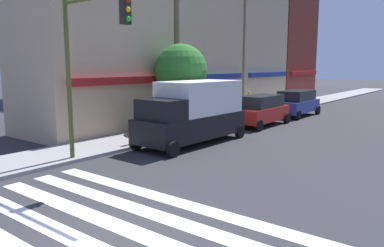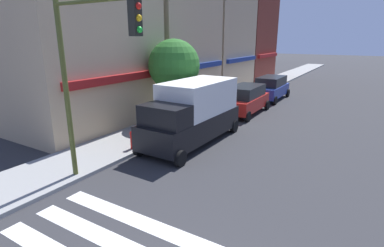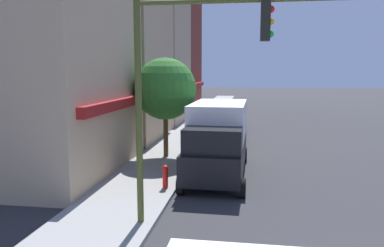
% 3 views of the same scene
% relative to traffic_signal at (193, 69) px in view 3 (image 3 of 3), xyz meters
% --- Properties ---
extents(storefront_row, '(33.14, 5.30, 15.74)m').
position_rel_traffic_signal_xyz_m(storefront_row, '(18.97, 6.58, 2.75)').
color(storefront_row, tan).
rests_on(storefront_row, ground_plane).
extents(traffic_signal, '(0.32, 6.13, 6.31)m').
position_rel_traffic_signal_xyz_m(traffic_signal, '(0.00, 0.00, 0.00)').
color(traffic_signal, '#474C1E').
rests_on(traffic_signal, ground_plane).
extents(box_truck_black, '(6.24, 2.42, 3.04)m').
position_rel_traffic_signal_xyz_m(box_truck_black, '(5.69, -0.22, -2.82)').
color(box_truck_black, black).
rests_on(box_truck_black, ground_plane).
extents(suv_red, '(4.73, 2.12, 1.94)m').
position_rel_traffic_signal_xyz_m(suv_red, '(12.65, -0.22, -3.37)').
color(suv_red, '#B21E19').
rests_on(suv_red, ground_plane).
extents(suv_blue, '(4.72, 2.12, 1.94)m').
position_rel_traffic_signal_xyz_m(suv_blue, '(18.45, -0.22, -3.37)').
color(suv_blue, navy).
rests_on(suv_blue, ground_plane).
extents(pedestrian_orange_vest, '(0.32, 0.32, 1.77)m').
position_rel_traffic_signal_xyz_m(pedestrian_orange_vest, '(15.81, 2.39, -3.33)').
color(pedestrian_orange_vest, '#23232D').
rests_on(pedestrian_orange_vest, sidewalk_left).
extents(pedestrian_green_top, '(0.32, 0.32, 1.77)m').
position_rel_traffic_signal_xyz_m(pedestrian_green_top, '(13.60, 2.36, -3.33)').
color(pedestrian_green_top, '#23232D').
rests_on(pedestrian_green_top, sidewalk_left).
extents(fire_hydrant, '(0.24, 0.24, 0.84)m').
position_rel_traffic_signal_xyz_m(fire_hydrant, '(3.14, 1.48, -3.79)').
color(fire_hydrant, red).
rests_on(fire_hydrant, sidewalk_left).
extents(street_tree, '(3.03, 3.03, 4.89)m').
position_rel_traffic_signal_xyz_m(street_tree, '(8.16, 2.58, -0.89)').
color(street_tree, brown).
rests_on(street_tree, sidewalk_left).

